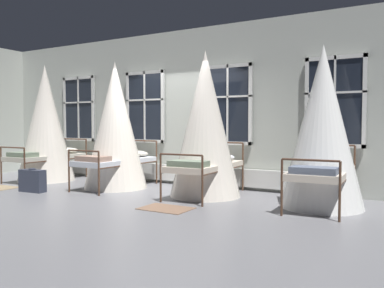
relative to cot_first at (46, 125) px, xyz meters
name	(u,v)px	position (x,y,z in m)	size (l,w,h in m)	color
ground	(152,193)	(3.20, -0.20, -1.33)	(21.17, 21.17, 0.00)	slate
back_wall_with_windows	(186,108)	(3.20, 1.15, 0.38)	(10.97, 0.10, 3.42)	#B2B7AD
window_bank	(184,141)	(3.20, 1.03, -0.37)	(7.42, 0.10, 2.50)	black
cot_first	(46,125)	(0.00, 0.00, 0.00)	(1.32, 1.86, 2.74)	#4C3323
cot_second	(115,127)	(2.17, -0.03, -0.05)	(1.32, 1.87, 2.64)	#4C3323
cot_third	(205,125)	(4.27, 0.03, -0.02)	(1.32, 1.87, 2.70)	#4C3323
cot_fourth	(322,128)	(6.37, 0.05, -0.06)	(1.32, 1.88, 2.60)	#4C3323
rug_third	(166,208)	(4.26, -1.29, -1.33)	(0.80, 0.56, 0.01)	brown
suitcase_dark	(32,181)	(1.09, -1.27, -1.11)	(0.57, 0.24, 0.47)	#2D3342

